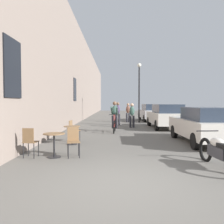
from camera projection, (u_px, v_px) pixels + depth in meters
ground_plane at (128, 184)px, 4.57m from camera, size 88.00×88.00×0.00m
building_facade_left at (74, 73)px, 18.42m from camera, size 0.54×68.00×8.09m
cafe_table_near at (54, 140)px, 6.84m from camera, size 0.64×0.64×0.72m
cafe_chair_near_toward_street at (30, 140)px, 6.77m from camera, size 0.41×0.41×0.89m
cafe_chair_near_toward_wall at (73, 140)px, 6.91m from camera, size 0.46×0.46×0.89m
cafe_table_mid at (72, 131)px, 8.97m from camera, size 0.64×0.64×0.72m
cafe_chair_mid_toward_street at (73, 129)px, 9.63m from camera, size 0.45×0.45×0.89m
cyclist_on_bicycle at (115, 117)px, 12.81m from camera, size 0.52×1.76×1.74m
pedestrian_near at (132, 114)px, 15.13m from camera, size 0.35×0.26×1.61m
pedestrian_mid at (118, 112)px, 16.76m from camera, size 0.37×0.28×1.67m
pedestrian_far at (128, 112)px, 19.08m from camera, size 0.38×0.30×1.60m
street_lamp at (139, 85)px, 19.01m from camera, size 0.32×0.32×4.90m
parked_car_nearest at (203, 125)px, 9.20m from camera, size 1.75×4.09×1.45m
parked_car_second at (166, 116)px, 14.72m from camera, size 1.86×4.33×1.53m
parked_car_third at (151, 112)px, 20.48m from camera, size 1.93×4.33×1.52m
parked_motorcycle at (220, 152)px, 5.70m from camera, size 0.62×2.15×0.92m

